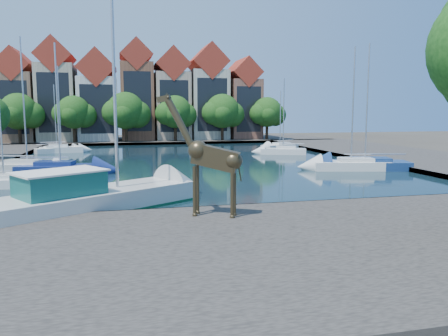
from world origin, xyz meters
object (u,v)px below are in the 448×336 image
object	(u,v)px
giraffe_statue	(209,157)
sailboat_right_a	(351,163)
sailboat_left_a	(4,180)
motorsailer	(90,195)

from	to	relation	value
giraffe_statue	sailboat_right_a	bearing A→B (deg)	44.13
sailboat_left_a	giraffe_statue	bearing A→B (deg)	-47.38
giraffe_statue	sailboat_right_a	xyz separation A→B (m)	(16.46, 15.97, -2.62)
sailboat_left_a	sailboat_right_a	bearing A→B (deg)	5.51
giraffe_statue	motorsailer	distance (m)	7.30
giraffe_statue	sailboat_left_a	distance (m)	18.16
giraffe_statue	sailboat_right_a	world-z (taller)	sailboat_right_a
giraffe_statue	motorsailer	world-z (taller)	motorsailer
sailboat_right_a	motorsailer	bearing A→B (deg)	-151.47
motorsailer	sailboat_right_a	size ratio (longest dim) A/B	1.08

